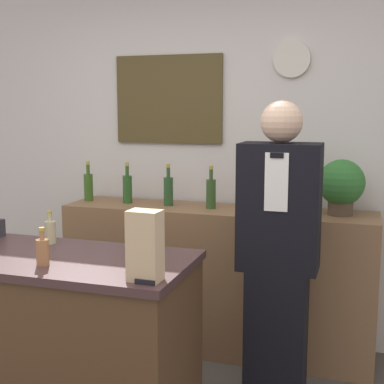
{
  "coord_description": "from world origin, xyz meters",
  "views": [
    {
      "loc": [
        1.05,
        -1.78,
        1.69
      ],
      "look_at": [
        0.13,
        1.08,
        1.22
      ],
      "focal_mm": 50.0,
      "sensor_mm": 36.0,
      "label": 1
    }
  ],
  "objects": [
    {
      "name": "back_wall",
      "position": [
        -0.0,
        2.0,
        1.36
      ],
      "size": [
        5.2,
        0.09,
        2.7
      ],
      "color": "silver",
      "rests_on": "ground_plane"
    },
    {
      "name": "back_shelf",
      "position": [
        0.11,
        1.71,
        0.51
      ],
      "size": [
        2.15,
        0.47,
        1.01
      ],
      "color": "brown",
      "rests_on": "ground_plane"
    },
    {
      "name": "display_counter",
      "position": [
        -0.36,
        0.45,
        0.49
      ],
      "size": [
        1.33,
        0.67,
        0.97
      ],
      "color": "#4C331E",
      "rests_on": "ground_plane"
    },
    {
      "name": "shopkeeper",
      "position": [
        0.63,
        1.11,
        0.86
      ],
      "size": [
        0.44,
        0.27,
        1.73
      ],
      "color": "black",
      "rests_on": "ground_plane"
    },
    {
      "name": "potted_plant",
      "position": [
        0.93,
        1.73,
        1.21
      ],
      "size": [
        0.3,
        0.3,
        0.36
      ],
      "color": "#4C3D2D",
      "rests_on": "back_shelf"
    },
    {
      "name": "paper_bag",
      "position": [
        0.2,
        0.23,
        1.12
      ],
      "size": [
        0.14,
        0.11,
        0.3
      ],
      "color": "tan",
      "rests_on": "display_counter"
    },
    {
      "name": "tape_dispenser",
      "position": [
        0.22,
        0.2,
        0.99
      ],
      "size": [
        0.09,
        0.06,
        0.07
      ],
      "color": "black",
      "rests_on": "display_counter"
    },
    {
      "name": "counter_bottle_2",
      "position": [
        -0.53,
        0.66,
        1.04
      ],
      "size": [
        0.06,
        0.06,
        0.18
      ],
      "color": "tan",
      "rests_on": "display_counter"
    },
    {
      "name": "counter_bottle_3",
      "position": [
        -0.34,
        0.29,
        1.04
      ],
      "size": [
        0.06,
        0.06,
        0.18
      ],
      "color": "#9D6941",
      "rests_on": "display_counter"
    },
    {
      "name": "shelf_bottle_0",
      "position": [
        -0.89,
        1.73,
        1.12
      ],
      "size": [
        0.07,
        0.07,
        0.29
      ],
      "color": "#34581D",
      "rests_on": "back_shelf"
    },
    {
      "name": "shelf_bottle_1",
      "position": [
        -0.57,
        1.72,
        1.12
      ],
      "size": [
        0.07,
        0.07,
        0.29
      ],
      "color": "#275322",
      "rests_on": "back_shelf"
    },
    {
      "name": "shelf_bottle_2",
      "position": [
        -0.25,
        1.72,
        1.12
      ],
      "size": [
        0.07,
        0.07,
        0.29
      ],
      "color": "#264B24",
      "rests_on": "back_shelf"
    },
    {
      "name": "shelf_bottle_3",
      "position": [
        0.07,
        1.7,
        1.12
      ],
      "size": [
        0.07,
        0.07,
        0.29
      ],
      "color": "#2F4D22",
      "rests_on": "back_shelf"
    },
    {
      "name": "shelf_bottle_4",
      "position": [
        0.39,
        1.71,
        1.12
      ],
      "size": [
        0.07,
        0.07,
        0.29
      ],
      "color": "#31571E",
      "rests_on": "back_shelf"
    },
    {
      "name": "shelf_bottle_5",
      "position": [
        0.71,
        1.71,
        1.12
      ],
      "size": [
        0.07,
        0.07,
        0.29
      ],
      "color": "#304E1F",
      "rests_on": "back_shelf"
    }
  ]
}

